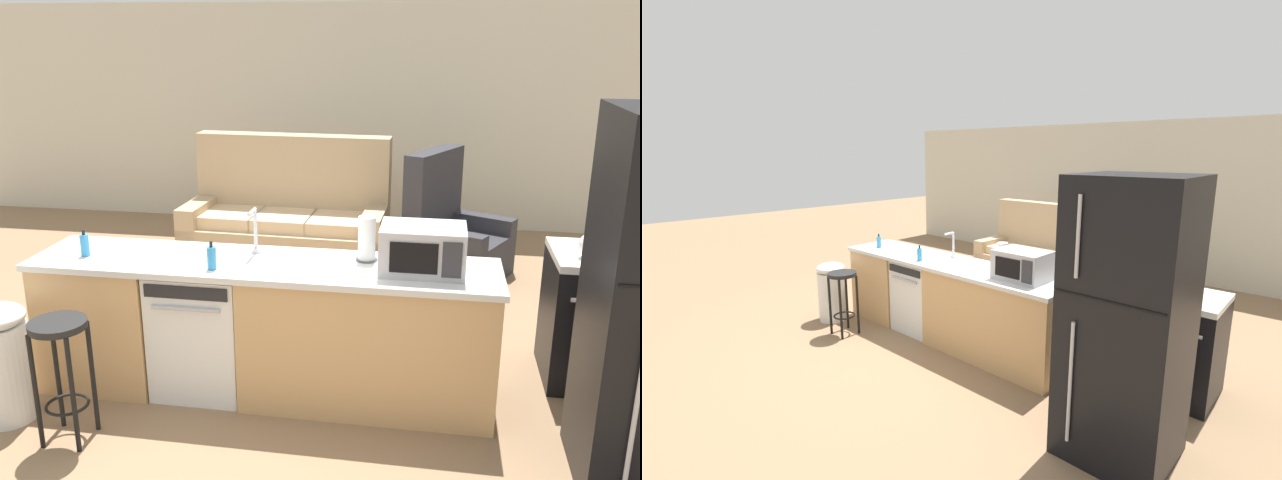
{
  "view_description": "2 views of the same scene",
  "coord_description": "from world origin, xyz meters",
  "views": [
    {
      "loc": [
        1.19,
        -3.86,
        2.28
      ],
      "look_at": [
        0.48,
        0.19,
        1.0
      ],
      "focal_mm": 38.0,
      "sensor_mm": 36.0,
      "label": 1
    },
    {
      "loc": [
        3.35,
        -3.28,
        2.08
      ],
      "look_at": [
        0.01,
        0.38,
        1.07
      ],
      "focal_mm": 24.0,
      "sensor_mm": 36.0,
      "label": 2
    }
  ],
  "objects": [
    {
      "name": "kitchen_counter",
      "position": [
        0.24,
        0.0,
        0.42
      ],
      "size": [
        2.94,
        0.66,
        0.9
      ],
      "color": "tan",
      "rests_on": "ground_plane"
    },
    {
      "name": "refrigerator",
      "position": [
        2.35,
        -0.55,
        0.97
      ],
      "size": [
        0.72,
        0.73,
        1.95
      ],
      "color": "black",
      "rests_on": "ground_plane"
    },
    {
      "name": "dish_soap_bottle",
      "position": [
        -0.99,
        -0.08,
        0.97
      ],
      "size": [
        0.06,
        0.06,
        0.18
      ],
      "color": "#338CCC",
      "rests_on": "kitchen_counter"
    },
    {
      "name": "stove_range",
      "position": [
        2.35,
        0.55,
        0.45
      ],
      "size": [
        0.76,
        0.68,
        0.9
      ],
      "color": "black",
      "rests_on": "ground_plane"
    },
    {
      "name": "dishwasher",
      "position": [
        -0.25,
        -0.0,
        0.42
      ],
      "size": [
        0.58,
        0.61,
        0.84
      ],
      "color": "white",
      "rests_on": "ground_plane"
    },
    {
      "name": "kettle",
      "position": [
        2.18,
        0.42,
        0.99
      ],
      "size": [
        0.21,
        0.17,
        0.19
      ],
      "color": "silver",
      "rests_on": "stove_range"
    },
    {
      "name": "soap_bottle",
      "position": [
        -0.11,
        -0.18,
        0.97
      ],
      "size": [
        0.06,
        0.06,
        0.18
      ],
      "color": "#338CCC",
      "rests_on": "kitchen_counter"
    },
    {
      "name": "armchair",
      "position": [
        1.35,
        2.48,
        0.35
      ],
      "size": [
        1.09,
        1.12,
        1.2
      ],
      "color": "#2D2D33",
      "rests_on": "ground_plane"
    },
    {
      "name": "bar_stool",
      "position": [
        -0.83,
        -0.73,
        0.54
      ],
      "size": [
        0.32,
        0.32,
        0.74
      ],
      "color": "black",
      "rests_on": "ground_plane"
    },
    {
      "name": "microwave",
      "position": [
        1.14,
        -0.0,
        1.04
      ],
      "size": [
        0.5,
        0.37,
        0.28
      ],
      "color": "#B7B7BC",
      "rests_on": "kitchen_counter"
    },
    {
      "name": "trash_bin",
      "position": [
        -1.32,
        -0.59,
        0.38
      ],
      "size": [
        0.35,
        0.35,
        0.74
      ],
      "color": "white",
      "rests_on": "ground_plane"
    },
    {
      "name": "ground_plane",
      "position": [
        0.0,
        0.0,
        0.0
      ],
      "size": [
        24.0,
        24.0,
        0.0
      ],
      "primitive_type": "plane",
      "color": "#896B4C"
    },
    {
      "name": "couch",
      "position": [
        -0.27,
        2.62,
        0.39
      ],
      "size": [
        2.03,
        0.97,
        1.27
      ],
      "color": "tan",
      "rests_on": "ground_plane"
    },
    {
      "name": "paper_towel_roll",
      "position": [
        0.79,
        0.14,
        1.04
      ],
      "size": [
        0.14,
        0.14,
        0.28
      ],
      "color": "#4C4C51",
      "rests_on": "kitchen_counter"
    },
    {
      "name": "sink_faucet",
      "position": [
        0.06,
        0.16,
        1.03
      ],
      "size": [
        0.07,
        0.18,
        0.3
      ],
      "color": "silver",
      "rests_on": "kitchen_counter"
    },
    {
      "name": "wall_back",
      "position": [
        0.3,
        4.2,
        1.3
      ],
      "size": [
        10.0,
        0.06,
        2.6
      ],
      "color": "beige",
      "rests_on": "ground_plane"
    }
  ]
}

